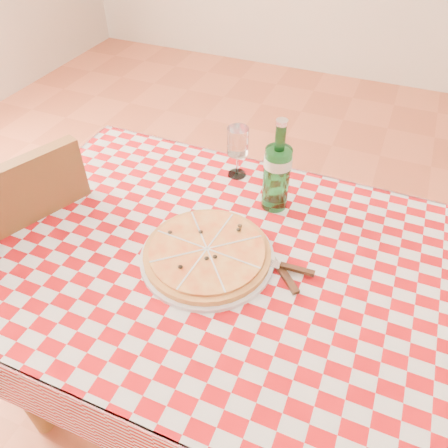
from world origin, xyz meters
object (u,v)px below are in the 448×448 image
object	(u,v)px
wine_glass	(238,152)
pizza_plate	(207,252)
chair_far	(27,259)
dining_table	(222,283)
water_bottle	(278,166)

from	to	relation	value
wine_glass	pizza_plate	bearing A→B (deg)	-80.27
chair_far	dining_table	bearing A→B (deg)	-153.24
pizza_plate	dining_table	bearing A→B (deg)	25.29
dining_table	water_bottle	distance (m)	0.35
water_bottle	chair_far	bearing A→B (deg)	-156.47
pizza_plate	water_bottle	distance (m)	0.31
dining_table	water_bottle	world-z (taller)	water_bottle
chair_far	water_bottle	distance (m)	0.86
dining_table	wine_glass	size ratio (longest dim) A/B	7.27
dining_table	pizza_plate	bearing A→B (deg)	-154.71
water_bottle	pizza_plate	bearing A→B (deg)	-108.60
chair_far	wine_glass	distance (m)	0.76
chair_far	wine_glass	bearing A→B (deg)	-122.37
dining_table	pizza_plate	distance (m)	0.13
chair_far	water_bottle	size ratio (longest dim) A/B	3.43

